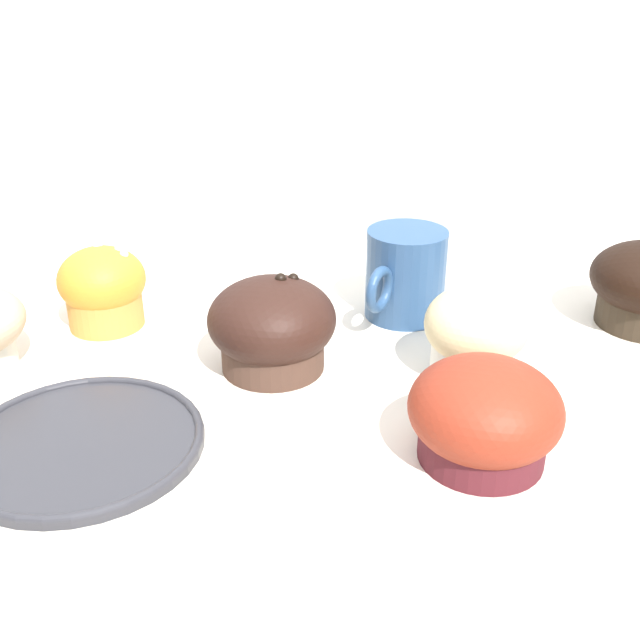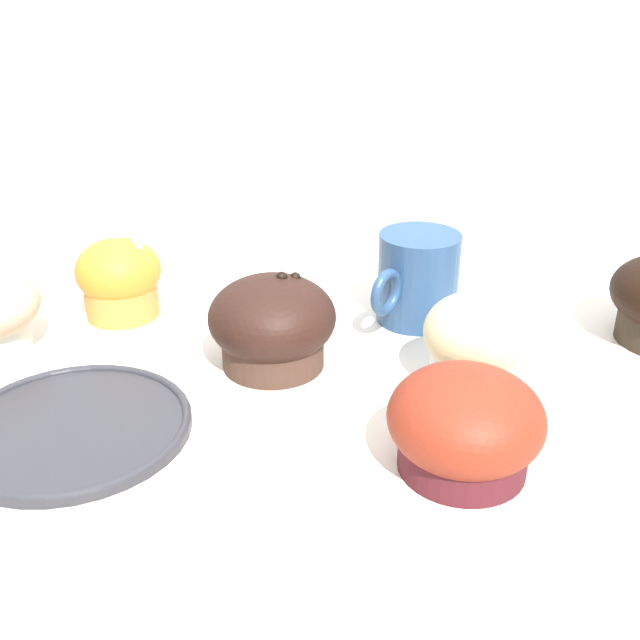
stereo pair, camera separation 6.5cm
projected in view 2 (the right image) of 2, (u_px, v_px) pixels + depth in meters
name	position (u px, v px, depth m)	size (l,w,h in m)	color
wall_back	(330.00, 209.00, 1.23)	(3.20, 0.10, 1.80)	#B2B7BC
muffin_back_left	(119.00, 279.00, 0.74)	(0.08, 0.08, 0.08)	#BF843A
muffin_back_right	(465.00, 426.00, 0.52)	(0.11, 0.11, 0.08)	#4E1A20
muffin_front_left	(476.00, 341.00, 0.62)	(0.09, 0.09, 0.08)	silver
muffin_back_center	(268.00, 324.00, 0.65)	(0.11, 0.11, 0.09)	#442D23
coffee_cup	(417.00, 276.00, 0.73)	(0.09, 0.11, 0.09)	navy
serving_plate	(73.00, 427.00, 0.57)	(0.18, 0.18, 0.01)	#2D2D33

